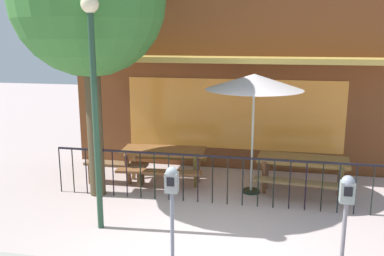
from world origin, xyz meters
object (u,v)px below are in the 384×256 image
patio_bench (116,168)px  street_tree (88,0)px  parking_meter_near (347,199)px  patio_umbrella (254,83)px  picnic_table_left (164,156)px  street_lamp (94,81)px  parking_meter_far (172,189)px  picnic_table_right (303,166)px

patio_bench → street_tree: size_ratio=0.26×
parking_meter_near → patio_umbrella: bearing=115.5°
patio_umbrella → parking_meter_near: (1.39, -2.90, -1.18)m
picnic_table_left → patio_umbrella: bearing=-5.7°
patio_bench → street_lamp: (0.54, -2.11, 2.15)m
street_tree → parking_meter_far: bearing=-46.5°
street_tree → picnic_table_right: bearing=11.0°
picnic_table_right → parking_meter_near: (0.36, -2.99, 0.50)m
patio_bench → street_tree: 3.56m
parking_meter_far → patio_bench: bearing=124.3°
picnic_table_right → picnic_table_left: bearing=177.9°
patio_umbrella → street_lamp: (-2.41, -2.16, 0.20)m
picnic_table_right → parking_meter_near: parking_meter_near is taller
street_tree → street_lamp: street_tree is taller
parking_meter_near → street_lamp: street_lamp is taller
patio_bench → patio_umbrella: bearing=0.9°
parking_meter_near → parking_meter_far: (-2.33, -0.07, -0.00)m
parking_meter_near → street_tree: size_ratio=0.27×
picnic_table_left → patio_umbrella: 2.57m
parking_meter_near → street_tree: street_tree is taller
patio_umbrella → street_lamp: size_ratio=0.65×
picnic_table_left → parking_meter_far: 3.35m
patio_umbrella → parking_meter_far: 3.34m
patio_bench → picnic_table_right: bearing=1.9°
picnic_table_left → street_tree: (-1.16, -0.91, 3.23)m
picnic_table_right → patio_umbrella: (-1.02, -0.09, 1.68)m
street_lamp → patio_bench: bearing=104.3°
patio_umbrella → street_tree: bearing=-167.0°
picnic_table_left → picnic_table_right: 2.95m
picnic_table_left → parking_meter_near: parking_meter_near is taller
picnic_table_left → street_lamp: bearing=-101.6°
patio_bench → street_lamp: bearing=-75.7°
patio_bench → street_tree: bearing=-102.2°
picnic_table_right → street_lamp: size_ratio=0.50×
patio_umbrella → street_tree: 3.53m
patio_umbrella → street_lamp: 3.24m
picnic_table_right → parking_meter_far: parking_meter_far is taller
parking_meter_far → street_tree: 4.15m
patio_umbrella → parking_meter_near: 3.43m
patio_bench → street_lamp: 3.06m
picnic_table_right → parking_meter_far: size_ratio=1.34×
patio_bench → parking_meter_near: 5.24m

